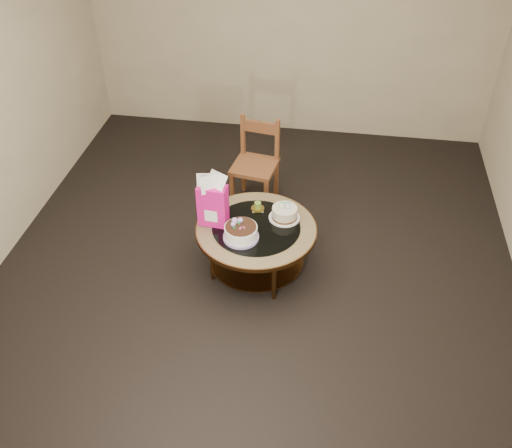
% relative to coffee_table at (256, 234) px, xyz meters
% --- Properties ---
extents(ground, '(5.00, 5.00, 0.00)m').
position_rel_coffee_table_xyz_m(ground, '(-0.00, 0.00, -0.38)').
color(ground, black).
rests_on(ground, ground).
extents(room_walls, '(4.52, 5.02, 2.61)m').
position_rel_coffee_table_xyz_m(room_walls, '(-0.00, 0.00, 1.16)').
color(room_walls, '#B9A98C').
rests_on(room_walls, ground).
extents(coffee_table, '(1.02, 1.02, 0.46)m').
position_rel_coffee_table_xyz_m(coffee_table, '(0.00, 0.00, 0.00)').
color(coffee_table, brown).
rests_on(coffee_table, ground).
extents(decorated_cake, '(0.29, 0.29, 0.17)m').
position_rel_coffee_table_xyz_m(decorated_cake, '(-0.10, -0.16, 0.14)').
color(decorated_cake, '#A98FCA').
rests_on(decorated_cake, coffee_table).
extents(cream_cake, '(0.27, 0.27, 0.17)m').
position_rel_coffee_table_xyz_m(cream_cake, '(0.22, 0.15, 0.13)').
color(cream_cake, white).
rests_on(cream_cake, coffee_table).
extents(gift_bag, '(0.25, 0.19, 0.48)m').
position_rel_coffee_table_xyz_m(gift_bag, '(-0.36, -0.00, 0.32)').
color(gift_bag, '#EA168A').
rests_on(gift_bag, coffee_table).
extents(pillar_candle, '(0.11, 0.11, 0.09)m').
position_rel_coffee_table_xyz_m(pillar_candle, '(-0.02, 0.24, 0.11)').
color(pillar_candle, '#CBC253').
rests_on(pillar_candle, coffee_table).
extents(dining_chair, '(0.46, 0.46, 0.88)m').
position_rel_coffee_table_xyz_m(dining_chair, '(-0.16, 0.97, 0.07)').
color(dining_chair, brown).
rests_on(dining_chair, ground).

